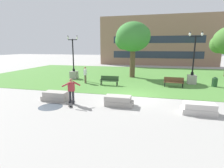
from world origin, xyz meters
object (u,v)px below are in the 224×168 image
at_px(trash_bin, 215,82).
at_px(person_bystander_near_lawn, 85,74).
at_px(concrete_block_center, 56,96).
at_px(park_bench_near_right, 174,81).
at_px(person_skateboarder, 71,89).
at_px(lamp_post_right, 74,70).
at_px(park_bench_near_left, 109,80).
at_px(concrete_block_right, 199,109).
at_px(lamp_post_left, 192,74).
at_px(concrete_block_left, 119,101).
at_px(skateboard, 70,104).

height_order(trash_bin, person_bystander_near_lawn, person_bystander_near_lawn).
distance_m(concrete_block_center, park_bench_near_right, 10.71).
relative_size(person_skateboarder, lamp_post_right, 0.34).
xyz_separation_m(park_bench_near_left, person_bystander_near_lawn, (-2.69, 0.42, 0.45)).
distance_m(concrete_block_right, trash_bin, 8.40).
bearing_deg(park_bench_near_left, concrete_block_center, -113.41).
bearing_deg(lamp_post_left, lamp_post_right, -179.50).
xyz_separation_m(concrete_block_left, lamp_post_left, (5.94, 8.38, 0.76)).
xyz_separation_m(concrete_block_right, lamp_post_right, (-11.78, 8.61, 0.73)).
bearing_deg(park_bench_near_left, park_bench_near_right, 6.41).
relative_size(concrete_block_right, lamp_post_left, 0.35).
distance_m(park_bench_near_right, lamp_post_left, 2.78).
bearing_deg(trash_bin, skateboard, -143.07).
relative_size(lamp_post_left, lamp_post_right, 1.03).
bearing_deg(trash_bin, lamp_post_left, 153.61).
height_order(concrete_block_right, lamp_post_left, lamp_post_left).
relative_size(concrete_block_right, lamp_post_right, 0.36).
bearing_deg(trash_bin, lamp_post_right, 176.88).
distance_m(skateboard, park_bench_near_left, 6.57).
height_order(concrete_block_center, skateboard, concrete_block_center).
relative_size(concrete_block_right, skateboard, 1.80).
relative_size(concrete_block_left, trash_bin, 1.89).
distance_m(park_bench_near_left, trash_bin, 10.04).
height_order(person_skateboarder, park_bench_near_right, person_skateboarder).
height_order(concrete_block_left, trash_bin, trash_bin).
bearing_deg(concrete_block_right, person_bystander_near_lawn, 145.44).
xyz_separation_m(concrete_block_right, skateboard, (-7.77, -0.37, -0.22)).
distance_m(person_skateboarder, lamp_post_right, 9.50).
bearing_deg(concrete_block_right, park_bench_near_left, 138.02).
height_order(park_bench_near_left, lamp_post_right, lamp_post_right).
xyz_separation_m(lamp_post_left, person_bystander_near_lawn, (-10.73, -2.19, -0.08)).
relative_size(park_bench_near_left, park_bench_near_right, 0.99).
height_order(skateboard, lamp_post_right, lamp_post_right).
height_order(skateboard, trash_bin, trash_bin).
bearing_deg(skateboard, trash_bin, 36.93).
bearing_deg(park_bench_near_right, trash_bin, 14.78).
bearing_deg(person_bystander_near_lawn, concrete_block_center, -87.98).
height_order(concrete_block_right, skateboard, concrete_block_right).
height_order(concrete_block_left, lamp_post_left, lamp_post_left).
bearing_deg(lamp_post_right, person_skateboarder, -65.34).
bearing_deg(lamp_post_right, trash_bin, -3.12).
distance_m(park_bench_near_left, lamp_post_right, 5.59).
xyz_separation_m(park_bench_near_left, park_bench_near_right, (6.10, 0.69, 0.00)).
bearing_deg(concrete_block_right, trash_bin, 68.32).
relative_size(concrete_block_center, trash_bin, 1.88).
height_order(concrete_block_center, concrete_block_left, same).
height_order(lamp_post_left, lamp_post_right, lamp_post_left).
relative_size(concrete_block_center, person_skateboarder, 1.05).
bearing_deg(trash_bin, park_bench_near_left, -170.33).
xyz_separation_m(park_bench_near_left, trash_bin, (9.90, 1.69, -0.04)).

